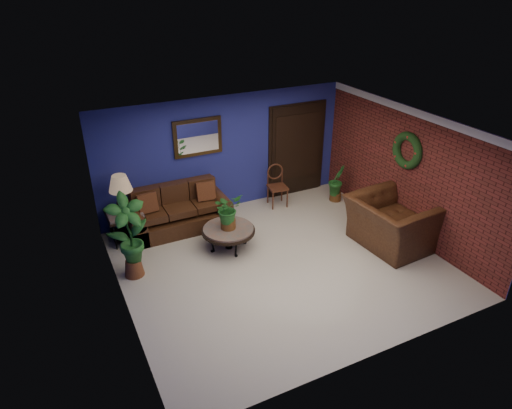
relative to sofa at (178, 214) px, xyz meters
name	(u,v)px	position (x,y,z in m)	size (l,w,h in m)	color
floor	(281,263)	(1.26, -2.08, -0.30)	(5.50, 5.50, 0.00)	#C2B3A1
wall_back	(225,154)	(1.26, 0.42, 0.95)	(5.50, 0.04, 2.50)	navy
wall_left	(117,240)	(-1.49, -2.08, 0.95)	(0.04, 5.00, 2.50)	navy
wall_right_brick	(408,173)	(4.01, -2.08, 0.95)	(0.04, 5.00, 2.50)	maroon
ceiling	(285,130)	(1.26, -2.08, 2.20)	(5.50, 5.00, 0.02)	silver
crown_molding	(417,113)	(3.98, -2.08, 2.13)	(0.03, 5.00, 0.14)	white
wall_mirror	(198,137)	(0.66, 0.38, 1.42)	(1.02, 0.06, 0.77)	#442F16
closet_door	(297,150)	(3.01, 0.39, 0.75)	(1.44, 0.06, 2.18)	black
wreath	(407,151)	(3.95, -2.03, 1.40)	(0.72, 0.72, 0.16)	black
sofa	(178,214)	(0.00, 0.00, 0.00)	(2.05, 0.88, 0.92)	#472914
coffee_table	(228,231)	(0.62, -1.18, 0.07)	(1.00, 1.00, 0.43)	#544F49
end_table	(125,218)	(-1.04, -0.03, 0.17)	(0.67, 0.67, 0.62)	#544F49
table_lamp	(121,189)	(-1.04, -0.03, 0.78)	(0.44, 0.44, 0.73)	#442F16
side_chair	(277,182)	(2.31, 0.04, 0.22)	(0.45, 0.45, 0.93)	#562A18
armchair	(391,223)	(3.41, -2.44, 0.17)	(1.46, 1.27, 0.95)	#472914
coffee_plant	(228,210)	(0.62, -1.18, 0.51)	(0.61, 0.56, 0.70)	brown
floor_plant	(336,182)	(3.61, -0.40, 0.15)	(0.47, 0.42, 0.86)	brown
tall_plant	(129,233)	(-1.19, -1.25, 0.53)	(0.75, 0.57, 1.53)	brown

